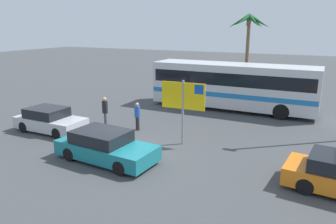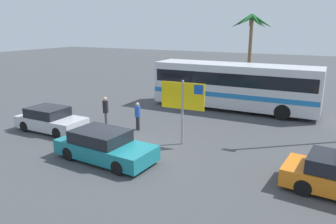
{
  "view_description": "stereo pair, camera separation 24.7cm",
  "coord_description": "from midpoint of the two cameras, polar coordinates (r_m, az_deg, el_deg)",
  "views": [
    {
      "loc": [
        7.79,
        -11.19,
        5.67
      ],
      "look_at": [
        0.52,
        3.4,
        1.3
      ],
      "focal_mm": 34.25,
      "sensor_mm": 36.0,
      "label": 1
    },
    {
      "loc": [
        8.01,
        -11.08,
        5.67
      ],
      "look_at": [
        0.52,
        3.4,
        1.3
      ],
      "focal_mm": 34.25,
      "sensor_mm": 36.0,
      "label": 2
    }
  ],
  "objects": [
    {
      "name": "ground",
      "position": [
        14.78,
        -7.46,
        -7.68
      ],
      "size": [
        120.0,
        120.0,
        0.0
      ],
      "primitive_type": "plane",
      "color": "#424447"
    },
    {
      "name": "bus_front_coach",
      "position": [
        22.77,
        12.01,
        4.85
      ],
      "size": [
        11.23,
        2.71,
        3.17
      ],
      "color": "silver",
      "rests_on": "ground"
    },
    {
      "name": "car_teal",
      "position": [
        14.24,
        -10.79,
        -5.96
      ],
      "size": [
        4.57,
        2.16,
        1.32
      ],
      "rotation": [
        0.0,
        0.0,
        -0.07
      ],
      "color": "#19757F",
      "rests_on": "ground"
    },
    {
      "name": "pedestrian_by_bus",
      "position": [
        18.69,
        -10.68,
        0.47
      ],
      "size": [
        0.32,
        0.32,
        1.79
      ],
      "rotation": [
        0.0,
        0.0,
        0.81
      ],
      "color": "#4C4C51",
      "rests_on": "ground"
    },
    {
      "name": "palm_tree_seaside",
      "position": [
        31.45,
        14.8,
        14.36
      ],
      "size": [
        3.81,
        3.94,
        6.79
      ],
      "color": "brown",
      "rests_on": "ground"
    },
    {
      "name": "ferry_sign",
      "position": [
        15.37,
        3.25,
        2.42
      ],
      "size": [
        2.2,
        0.17,
        3.2
      ],
      "rotation": [
        0.0,
        0.0,
        0.05
      ],
      "color": "gray",
      "rests_on": "ground"
    },
    {
      "name": "pedestrian_crossing_lot",
      "position": [
        17.98,
        -5.03,
        -0.34
      ],
      "size": [
        0.32,
        0.32,
        1.59
      ],
      "rotation": [
        0.0,
        0.0,
        4.21
      ],
      "color": "#2D2D33",
      "rests_on": "ground"
    },
    {
      "name": "car_silver",
      "position": [
        18.98,
        -19.82,
        -1.29
      ],
      "size": [
        3.97,
        1.79,
        1.32
      ],
      "rotation": [
        0.0,
        0.0,
        0.0
      ],
      "color": "#B7BABF",
      "rests_on": "ground"
    }
  ]
}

